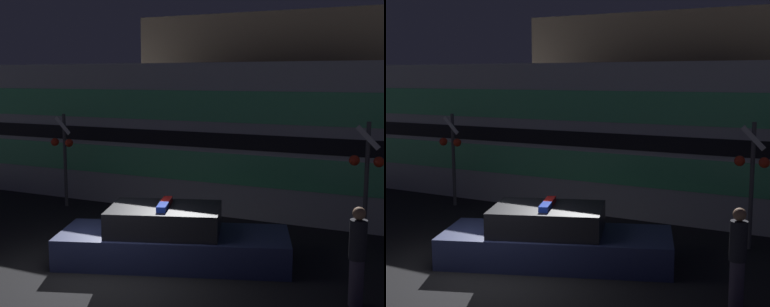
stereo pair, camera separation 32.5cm
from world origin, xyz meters
TOP-DOWN VIEW (x-y plane):
  - ground_plane at (0.00, 0.00)m, footprint 120.00×120.00m
  - train at (-0.93, 7.09)m, footprint 20.49×3.06m
  - police_car at (0.81, 1.51)m, footprint 5.31×3.36m
  - pedestrian at (4.82, 0.91)m, footprint 0.30×0.30m
  - crossing_signal_near at (4.48, 4.32)m, footprint 0.80×0.30m
  - crossing_signal_far at (-4.60, 4.60)m, footprint 0.80×0.30m
  - building_left at (-0.66, 14.56)m, footprint 10.15×6.69m

SIDE VIEW (x-z plane):
  - ground_plane at x=0.00m, z-range 0.00..0.00m
  - police_car at x=0.81m, z-range -0.18..1.19m
  - pedestrian at x=4.82m, z-range 0.03..1.83m
  - crossing_signal_far at x=-4.60m, z-range 0.33..3.24m
  - crossing_signal_near at x=4.48m, z-range 0.33..3.35m
  - train at x=-0.93m, z-range 0.00..4.46m
  - building_left at x=-0.66m, z-range 0.00..6.49m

